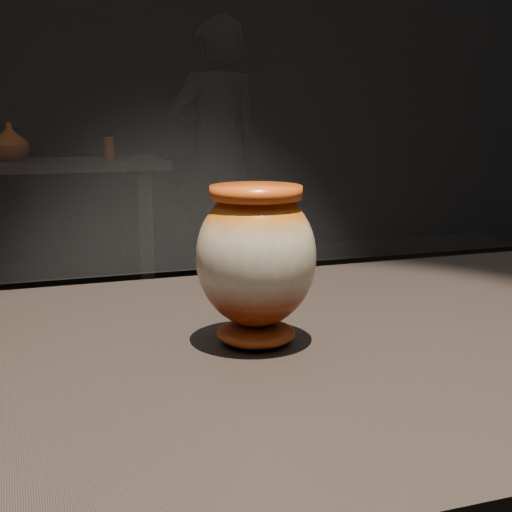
{
  "coord_description": "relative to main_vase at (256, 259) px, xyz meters",
  "views": [
    {
      "loc": [
        -0.31,
        -0.81,
        1.19
      ],
      "look_at": [
        -0.03,
        0.01,
        1.01
      ],
      "focal_mm": 50.0,
      "sensor_mm": 36.0,
      "label": 1
    }
  ],
  "objects": [
    {
      "name": "main_vase",
      "position": [
        0.0,
        0.0,
        0.0
      ],
      "size": [
        0.19,
        0.19,
        0.2
      ],
      "rotation": [
        0.0,
        0.0,
        0.3
      ],
      "color": "maroon",
      "rests_on": "display_plinth"
    },
    {
      "name": "back_vase_mid",
      "position": [
        -0.27,
        3.46,
        -0.0
      ],
      "size": [
        0.29,
        0.29,
        0.22
      ],
      "primitive_type": "imported",
      "rotation": [
        0.0,
        0.0,
        0.7
      ],
      "color": "maroon",
      "rests_on": "back_shelf"
    },
    {
      "name": "back_vase_right",
      "position": [
        0.28,
        3.45,
        -0.05
      ],
      "size": [
        0.06,
        0.06,
        0.13
      ],
      "primitive_type": "cylinder",
      "color": "#933E15",
      "rests_on": "back_shelf"
    },
    {
      "name": "visitor",
      "position": [
        1.05,
        3.87,
        -0.12
      ],
      "size": [
        0.69,
        0.5,
        1.79
      ],
      "primitive_type": "imported",
      "rotation": [
        0.0,
        0.0,
        3.25
      ],
      "color": "black",
      "rests_on": "ground"
    }
  ]
}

